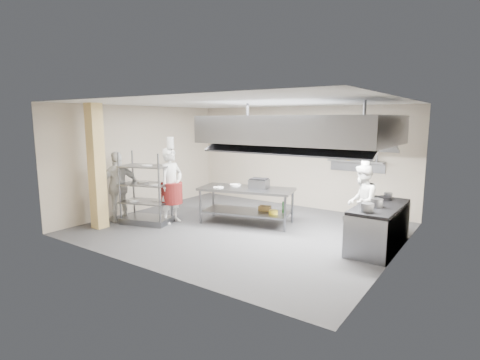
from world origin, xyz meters
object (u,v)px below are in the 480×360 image
Objects in this scene: island at (246,206)px; stockpot at (377,203)px; cooking_range at (379,228)px; griddle at (259,184)px; chef_plating at (119,187)px; chef_line at (362,202)px; chef_head at (171,186)px; pass_rack at (146,188)px.

stockpot reaches higher than island.
cooking_range is 3.05m from griddle.
chef_plating reaches higher than stockpot.
chef_line is at bearing 128.16° from stockpot.
cooking_range is at bearing -14.43° from island.
cooking_range is at bearing 85.22° from stockpot.
island is at bearing 176.80° from stockpot.
chef_plating is (-1.22, -0.67, -0.05)m from chef_head.
griddle is (1.87, 1.20, 0.07)m from chef_head.
pass_rack is 2.87m from griddle.
chef_plating is at bearing -163.48° from island.
chef_plating is (-0.72, -0.27, 0.00)m from pass_rack.
island is at bearing 17.20° from pass_rack.
stockpot is at bearing -4.04° from pass_rack.
pass_rack is 1.00× the size of chef_plating.
griddle reaches higher than island.
griddle is at bearing 16.74° from pass_rack.
chef_line is 2.52m from griddle.
chef_head is at bearing -161.74° from island.
chef_head is 4.92m from stockpot.
chef_head is at bearing -167.75° from cooking_range.
pass_rack is 5.58m from cooking_range.
island is 3.29m from stockpot.
chef_line is at bearing -5.79° from griddle.
pass_rack is at bearing -164.77° from cooking_range.
pass_rack is at bearing 129.69° from chef_plating.
island is 1.18× the size of cooking_range.
chef_head is 2.22m from griddle.
chef_head is 4.15× the size of griddle.
pass_rack reaches higher than island.
pass_rack is at bearing 128.66° from chef_head.
griddle is (3.09, 1.87, 0.11)m from chef_plating.
chef_plating is 3.62m from griddle.
stockpot is at bearing -94.78° from cooking_range.
stockpot reaches higher than cooking_range.
chef_plating is (-2.82, -1.71, 0.45)m from island.
pass_rack is 0.65m from chef_head.
cooking_range is (5.36, 1.46, -0.49)m from pass_rack.
chef_plating is at bearing -160.56° from griddle.
chef_head reaches higher than stockpot.
chef_line is (-0.49, 0.40, 0.41)m from cooking_range.
island is at bearing -91.58° from chef_line.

